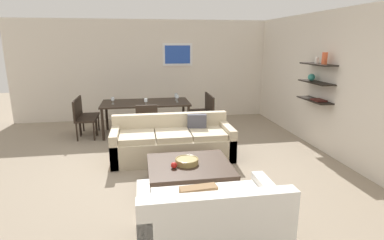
{
  "coord_description": "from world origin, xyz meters",
  "views": [
    {
      "loc": [
        -0.52,
        -5.1,
        2.12
      ],
      "look_at": [
        0.37,
        0.2,
        0.75
      ],
      "focal_mm": 28.76,
      "sensor_mm": 36.0,
      "label": 1
    }
  ],
  "objects_px": {
    "apple_on_coffee_table": "(174,165)",
    "dining_table": "(146,105)",
    "loveseat_white": "(210,221)",
    "dining_chair_foot": "(147,122)",
    "dining_chair_right_near": "(207,112)",
    "wine_glass_right_near": "(177,97)",
    "decorative_bowl": "(187,161)",
    "wine_glass_right_far": "(176,96)",
    "coffee_table": "(190,176)",
    "dining_chair_left_far": "(85,112)",
    "dining_chair_left_near": "(82,117)",
    "wine_glass_foot": "(146,101)",
    "dining_chair_right_far": "(203,108)",
    "wine_glass_left_near": "(113,99)",
    "sofa_beige": "(173,143)"
  },
  "relations": [
    {
      "from": "loveseat_white",
      "to": "wine_glass_foot",
      "type": "xyz_separation_m",
      "value": [
        -0.56,
        3.93,
        0.57
      ]
    },
    {
      "from": "coffee_table",
      "to": "dining_chair_foot",
      "type": "height_order",
      "value": "dining_chair_foot"
    },
    {
      "from": "coffee_table",
      "to": "dining_chair_left_far",
      "type": "bearing_deg",
      "value": 121.62
    },
    {
      "from": "dining_chair_left_near",
      "to": "dining_chair_right_far",
      "type": "bearing_deg",
      "value": 8.89
    },
    {
      "from": "dining_table",
      "to": "wine_glass_left_near",
      "type": "relative_size",
      "value": 12.93
    },
    {
      "from": "dining_chair_left_far",
      "to": "dining_chair_foot",
      "type": "height_order",
      "value": "same"
    },
    {
      "from": "wine_glass_foot",
      "to": "wine_glass_left_near",
      "type": "relative_size",
      "value": 1.02
    },
    {
      "from": "dining_chair_right_near",
      "to": "wine_glass_right_near",
      "type": "bearing_deg",
      "value": 171.72
    },
    {
      "from": "wine_glass_left_near",
      "to": "dining_chair_right_near",
      "type": "bearing_deg",
      "value": -2.66
    },
    {
      "from": "dining_chair_left_near",
      "to": "wine_glass_right_far",
      "type": "relative_size",
      "value": 5.33
    },
    {
      "from": "loveseat_white",
      "to": "dining_table",
      "type": "xyz_separation_m",
      "value": [
        -0.56,
        4.36,
        0.39
      ]
    },
    {
      "from": "sofa_beige",
      "to": "apple_on_coffee_table",
      "type": "height_order",
      "value": "sofa_beige"
    },
    {
      "from": "dining_chair_right_near",
      "to": "dining_chair_left_near",
      "type": "xyz_separation_m",
      "value": [
        -2.84,
        0.0,
        0.0
      ]
    },
    {
      "from": "dining_chair_left_far",
      "to": "wine_glass_right_far",
      "type": "xyz_separation_m",
      "value": [
        2.15,
        -0.1,
        0.36
      ]
    },
    {
      "from": "wine_glass_left_near",
      "to": "dining_chair_right_far",
      "type": "bearing_deg",
      "value": 9.08
    },
    {
      "from": "apple_on_coffee_table",
      "to": "dining_chair_foot",
      "type": "bearing_deg",
      "value": 98.26
    },
    {
      "from": "dining_table",
      "to": "dining_chair_left_near",
      "type": "xyz_separation_m",
      "value": [
        -1.42,
        -0.22,
        -0.18
      ]
    },
    {
      "from": "coffee_table",
      "to": "wine_glass_foot",
      "type": "height_order",
      "value": "wine_glass_foot"
    },
    {
      "from": "apple_on_coffee_table",
      "to": "dining_table",
      "type": "relative_size",
      "value": 0.04
    },
    {
      "from": "loveseat_white",
      "to": "wine_glass_right_near",
      "type": "xyz_separation_m",
      "value": [
        0.17,
        4.24,
        0.58
      ]
    },
    {
      "from": "sofa_beige",
      "to": "wine_glass_left_near",
      "type": "xyz_separation_m",
      "value": [
        -1.18,
        1.6,
        0.57
      ]
    },
    {
      "from": "coffee_table",
      "to": "dining_chair_left_near",
      "type": "relative_size",
      "value": 1.37
    },
    {
      "from": "sofa_beige",
      "to": "dining_chair_left_near",
      "type": "height_order",
      "value": "dining_chair_left_near"
    },
    {
      "from": "dining_chair_left_near",
      "to": "wine_glass_right_far",
      "type": "height_order",
      "value": "wine_glass_right_far"
    },
    {
      "from": "apple_on_coffee_table",
      "to": "wine_glass_left_near",
      "type": "xyz_separation_m",
      "value": [
        -1.05,
        2.99,
        0.44
      ]
    },
    {
      "from": "wine_glass_right_far",
      "to": "dining_chair_right_near",
      "type": "bearing_deg",
      "value": -26.61
    },
    {
      "from": "apple_on_coffee_table",
      "to": "dining_chair_right_far",
      "type": "height_order",
      "value": "dining_chair_right_far"
    },
    {
      "from": "wine_glass_foot",
      "to": "loveseat_white",
      "type": "bearing_deg",
      "value": -81.82
    },
    {
      "from": "loveseat_white",
      "to": "dining_chair_right_near",
      "type": "bearing_deg",
      "value": 78.34
    },
    {
      "from": "dining_chair_left_far",
      "to": "wine_glass_foot",
      "type": "distance_m",
      "value": 1.6
    },
    {
      "from": "loveseat_white",
      "to": "decorative_bowl",
      "type": "height_order",
      "value": "loveseat_white"
    },
    {
      "from": "dining_chair_left_far",
      "to": "wine_glass_foot",
      "type": "relative_size",
      "value": 5.52
    },
    {
      "from": "dining_chair_right_far",
      "to": "wine_glass_foot",
      "type": "distance_m",
      "value": 1.6
    },
    {
      "from": "dining_chair_foot",
      "to": "wine_glass_foot",
      "type": "distance_m",
      "value": 0.59
    },
    {
      "from": "decorative_bowl",
      "to": "dining_chair_right_near",
      "type": "distance_m",
      "value": 2.9
    },
    {
      "from": "decorative_bowl",
      "to": "wine_glass_right_near",
      "type": "relative_size",
      "value": 2.06
    },
    {
      "from": "coffee_table",
      "to": "wine_glass_left_near",
      "type": "bearing_deg",
      "value": 114.25
    },
    {
      "from": "loveseat_white",
      "to": "dining_chair_foot",
      "type": "distance_m",
      "value": 3.51
    },
    {
      "from": "dining_table",
      "to": "dining_chair_left_near",
      "type": "relative_size",
      "value": 2.3
    },
    {
      "from": "dining_chair_right_far",
      "to": "wine_glass_right_far",
      "type": "relative_size",
      "value": 5.33
    },
    {
      "from": "dining_chair_right_far",
      "to": "dining_chair_left_near",
      "type": "bearing_deg",
      "value": -171.11
    },
    {
      "from": "apple_on_coffee_table",
      "to": "dining_table",
      "type": "xyz_separation_m",
      "value": [
        -0.32,
        3.11,
        0.26
      ]
    },
    {
      "from": "loveseat_white",
      "to": "decorative_bowl",
      "type": "relative_size",
      "value": 4.39
    },
    {
      "from": "wine_glass_right_far",
      "to": "dining_chair_left_near",
      "type": "bearing_deg",
      "value": -170.92
    },
    {
      "from": "sofa_beige",
      "to": "apple_on_coffee_table",
      "type": "bearing_deg",
      "value": -95.29
    },
    {
      "from": "sofa_beige",
      "to": "apple_on_coffee_table",
      "type": "relative_size",
      "value": 24.5
    },
    {
      "from": "coffee_table",
      "to": "dining_chair_right_far",
      "type": "height_order",
      "value": "dining_chair_right_far"
    },
    {
      "from": "loveseat_white",
      "to": "dining_chair_right_near",
      "type": "distance_m",
      "value": 4.23
    },
    {
      "from": "wine_glass_foot",
      "to": "apple_on_coffee_table",
      "type": "bearing_deg",
      "value": -83.16
    },
    {
      "from": "dining_chair_left_near",
      "to": "dining_table",
      "type": "bearing_deg",
      "value": 8.89
    }
  ]
}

